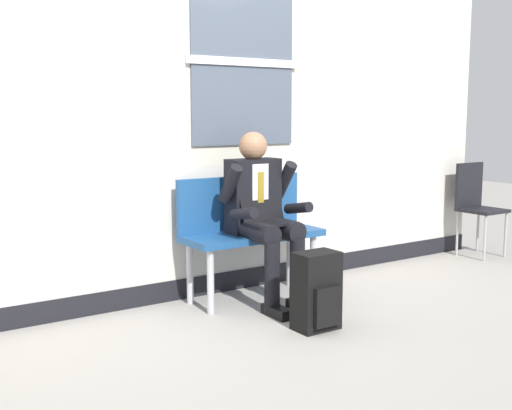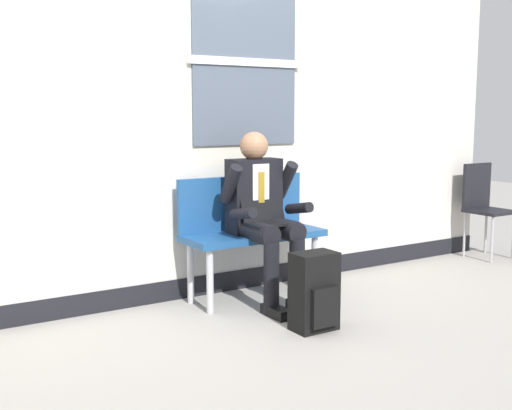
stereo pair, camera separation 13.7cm
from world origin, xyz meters
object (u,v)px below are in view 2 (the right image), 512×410
object	(u,v)px
person_seated	(263,212)
backpack	(315,292)
bench_with_person	(249,226)
folding_chair	(483,201)

from	to	relation	value
person_seated	backpack	size ratio (longest dim) A/B	2.47
bench_with_person	person_seated	world-z (taller)	person_seated
person_seated	backpack	world-z (taller)	person_seated
bench_with_person	folding_chair	xyz separation A→B (m)	(2.68, -0.02, -0.01)
backpack	folding_chair	size ratio (longest dim) A/B	0.56
bench_with_person	person_seated	distance (m)	0.24
person_seated	backpack	xyz separation A→B (m)	(-0.05, -0.69, -0.43)
person_seated	folding_chair	bearing A→B (deg)	3.75
bench_with_person	person_seated	bearing A→B (deg)	-90.00
backpack	folding_chair	xyz separation A→B (m)	(2.73, 0.87, 0.30)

